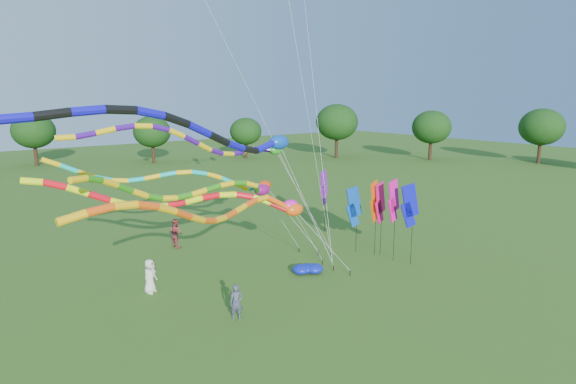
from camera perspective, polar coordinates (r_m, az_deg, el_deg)
ground at (r=22.94m, az=7.48°, el=-12.84°), size 160.00×160.00×0.00m
tree_ring at (r=19.09m, az=-2.33°, el=-0.38°), size 116.75×121.43×9.62m
tube_kite_red at (r=22.60m, az=-9.57°, el=-1.14°), size 14.07×4.27×6.72m
tube_kite_orange at (r=20.17m, az=-6.81°, el=-1.98°), size 14.13×4.98×6.72m
tube_kite_purple at (r=22.75m, az=-9.17°, el=5.64°), size 14.35×1.28×8.83m
tube_kite_blue at (r=17.97m, az=-12.78°, el=6.96°), size 18.13×3.18×9.98m
tube_kite_cyan at (r=25.22m, az=-11.44°, el=1.48°), size 13.54×3.75×7.05m
tube_kite_green at (r=23.20m, az=-9.40°, el=0.36°), size 13.23×3.45×7.03m
banner_pole_blue_a at (r=28.98m, az=7.79°, el=-1.75°), size 1.16×0.27×4.10m
banner_pole_orange at (r=28.34m, az=10.22°, el=-1.12°), size 1.13×0.43×4.60m
banner_pole_blue_b at (r=27.26m, az=14.20°, el=-1.61°), size 1.12×0.46×4.68m
banner_pole_magenta_b at (r=28.55m, az=10.85°, el=-1.30°), size 1.15×0.33×4.47m
banner_pole_violet at (r=33.18m, az=4.27°, el=0.51°), size 1.10×0.52×4.40m
banner_pole_magenta_a at (r=27.61m, az=12.38°, el=-1.07°), size 1.16×0.26×4.82m
blue_nylon_heap at (r=26.19m, az=2.93°, el=-9.10°), size 1.36×1.48×0.51m
person_a at (r=24.41m, az=-16.04°, el=-9.56°), size 0.98×0.91×1.68m
person_b at (r=20.97m, az=-6.14°, el=-12.88°), size 0.68×0.61×1.57m
person_c at (r=31.03m, az=-13.14°, el=-4.76°), size 0.85×1.00×1.83m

